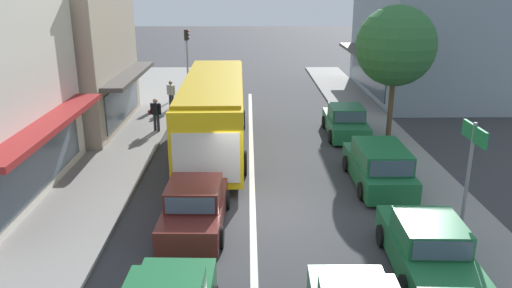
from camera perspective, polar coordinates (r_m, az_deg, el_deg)
ground_plane at (r=16.23m, az=-0.37°, el=-8.04°), size 140.00×140.00×0.00m
lane_centre_line at (r=19.90m, az=-0.49°, el=-2.94°), size 0.20×28.00×0.01m
sidewalk_left at (r=22.75m, az=-17.92°, el=-0.93°), size 5.20×44.00×0.14m
kerb_right at (r=22.66m, az=15.34°, el=-0.79°), size 2.80×44.00×0.12m
shopfront_mid_block at (r=26.96m, az=-23.10°, el=8.97°), size 8.49×8.08×7.06m
building_right_far at (r=34.21m, az=19.48°, el=13.49°), size 8.76×11.48×9.97m
city_bus at (r=21.72m, az=-4.85°, el=4.01°), size 2.88×10.90×3.23m
sedan_queue_far_back at (r=15.31m, az=-6.97°, el=-7.14°), size 1.99×4.25×1.47m
parked_sedan_kerb_front at (r=13.74m, az=18.97°, el=-11.19°), size 2.02×4.26×1.47m
parked_wagon_kerb_second at (r=18.71m, az=13.85°, el=-2.47°), size 1.96×4.51×1.58m
parked_sedan_kerb_third at (r=24.52m, az=10.19°, el=2.48°), size 1.97×4.24×1.47m
traffic_light_downstreet at (r=33.21m, az=-7.90°, el=10.53°), size 0.33×0.24×4.20m
directional_road_sign at (r=14.66m, az=23.38°, el=-1.23°), size 0.10×1.40×3.60m
street_tree_right at (r=23.68m, az=15.69°, el=10.72°), size 3.62×3.62×6.19m
pedestrian_with_handbag_near at (r=24.76m, az=-11.40°, el=3.53°), size 0.66×0.36×1.63m
pedestrian_browsing_midblock at (r=29.00m, az=-9.69°, el=5.75°), size 0.51×0.37×1.63m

